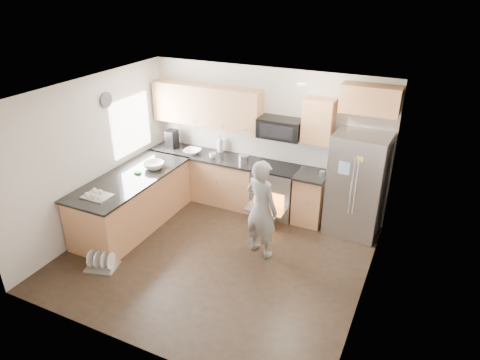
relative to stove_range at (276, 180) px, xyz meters
The scene contains 8 objects.
ground 1.86m from the stove_range, 101.69° to the right, with size 4.50×4.50×0.00m, color black.
room_shell 1.99m from the stove_range, 103.00° to the right, with size 4.54×4.04×2.62m.
back_cabinet_run 0.98m from the stove_range, behind, with size 4.45×0.64×2.50m.
peninsula 2.56m from the stove_range, 145.48° to the right, with size 0.96×2.36×1.04m.
stove_range is the anchor object (origin of this frame).
refrigerator 1.44m from the stove_range, ahead, with size 0.90×0.72×1.77m.
person 1.30m from the stove_range, 79.08° to the right, with size 0.58×0.38×1.59m, color gray.
dish_rack 3.26m from the stove_range, 123.36° to the right, with size 0.53×0.47×0.28m.
Camera 1 is at (2.72, -4.84, 4.03)m, focal length 32.00 mm.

